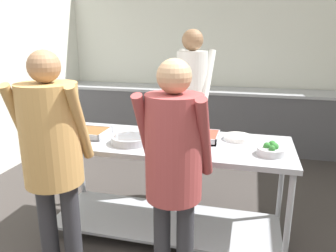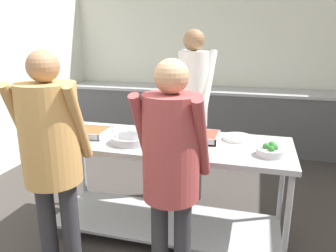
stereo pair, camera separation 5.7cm
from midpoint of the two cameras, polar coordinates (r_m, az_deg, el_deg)
name	(u,v)px [view 2 (the right image)]	position (r m, az deg, el deg)	size (l,w,h in m)	color
wall_rear	(218,61)	(5.49, 8.92, 11.20)	(4.99, 0.06, 2.65)	silver
back_counter	(212,117)	(5.26, 8.05, 1.48)	(4.83, 0.65, 0.91)	#4C4C51
serving_counter	(165,172)	(2.83, 0.04, -8.04)	(2.06, 0.76, 0.88)	#9EA0A8
serving_tray_roast	(85,132)	(2.96, -13.77, -1.02)	(0.42, 0.28, 0.05)	#9EA0A8
sauce_pan	(130,139)	(2.68, -6.00, -2.25)	(0.45, 0.31, 0.06)	#9EA0A8
serving_tray_vegetables	(193,136)	(2.77, 4.95, -1.78)	(0.43, 0.30, 0.05)	#9EA0A8
plate_stack	(238,138)	(2.81, 12.62, -2.04)	(0.24, 0.24, 0.04)	white
broccoli_bowl	(270,151)	(2.51, 18.01, -4.14)	(0.20, 0.20, 0.10)	#B2B2B7
guest_serving_left	(171,159)	(2.05, 1.36, -5.72)	(0.47, 0.36, 1.60)	#2D2D33
guest_serving_right	(51,146)	(2.35, -19.06, -3.29)	(0.53, 0.40, 1.64)	#2D2D33
cook_behind_counter	(193,97)	(3.34, 4.84, 5.14)	(0.45, 0.40, 1.79)	#2D2D33
water_bottle	(177,80)	(5.24, 1.83, 7.96)	(0.07, 0.07, 0.26)	silver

